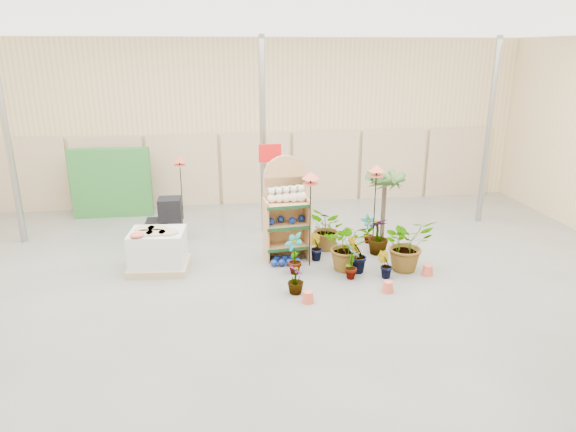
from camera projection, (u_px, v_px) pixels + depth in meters
name	position (u px, v px, depth m)	size (l,w,h in m)	color
room	(276.00, 163.00, 9.31)	(15.20, 12.10, 4.70)	#63635C
display_shelf	(286.00, 212.00, 10.60)	(0.95, 0.65, 2.15)	#B08250
teddy_bears	(288.00, 195.00, 10.40)	(0.80, 0.22, 0.35)	#F1E1C8
gazing_balls_shelf	(286.00, 220.00, 10.53)	(0.79, 0.27, 0.15)	navy
gazing_balls_floor	(285.00, 260.00, 10.47)	(0.63, 0.39, 0.15)	navy
pallet_stack	(158.00, 250.00, 10.10)	(1.21, 1.04, 0.84)	tan
charcoal_planters	(167.00, 223.00, 11.67)	(0.80, 0.50, 1.00)	black
trellis_stock	(112.00, 183.00, 13.26)	(2.00, 0.30, 1.80)	#2B6F2B
offer_sign	(270.00, 172.00, 11.47)	(0.50, 0.08, 2.20)	gray
bird_table_front	(311.00, 179.00, 9.85)	(0.34, 0.34, 1.95)	black
bird_table_right	(377.00, 171.00, 10.67)	(0.34, 0.34, 1.91)	black
bird_table_back	(179.00, 161.00, 12.83)	(0.34, 0.34, 1.66)	black
palm	(385.00, 179.00, 11.30)	(0.70, 0.70, 1.71)	#45372A
potted_plant_0	(294.00, 253.00, 9.92)	(0.44, 0.30, 0.84)	#335623
potted_plant_1	(357.00, 255.00, 9.97)	(0.41, 0.33, 0.75)	#335623
potted_plant_2	(348.00, 245.00, 10.08)	(0.91, 0.79, 1.01)	#335623
potted_plant_3	(378.00, 236.00, 10.91)	(0.45, 0.45, 0.80)	#335623
potted_plant_4	(368.00, 229.00, 11.53)	(0.35, 0.24, 0.66)	#335623
potted_plant_5	(315.00, 247.00, 10.61)	(0.31, 0.25, 0.56)	#335623
potted_plant_6	(328.00, 229.00, 11.12)	(0.86, 0.74, 0.95)	#335623
potted_plant_7	(296.00, 280.00, 9.15)	(0.30, 0.30, 0.53)	#335623
potted_plant_8	(352.00, 261.00, 9.69)	(0.39, 0.26, 0.74)	#335623
potted_plant_9	(385.00, 265.00, 9.79)	(0.29, 0.23, 0.52)	#335623
potted_plant_10	(407.00, 244.00, 10.08)	(0.97, 0.84, 1.08)	#335623
potted_plant_11	(298.00, 228.00, 11.68)	(0.33, 0.33, 0.60)	#335623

